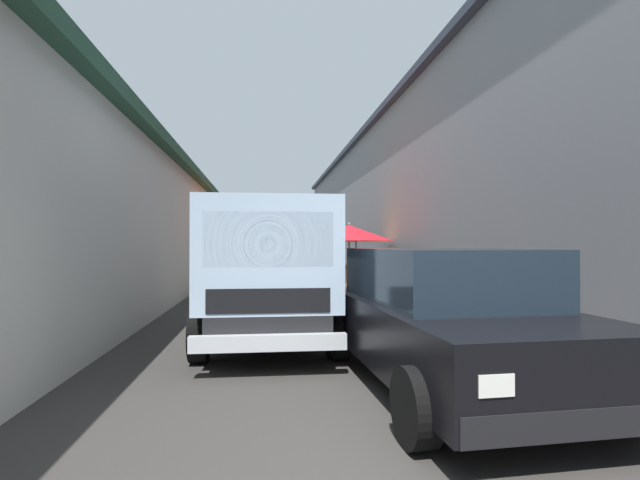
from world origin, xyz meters
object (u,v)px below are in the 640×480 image
object	(u,v)px
fruit_stall_far_right	(349,239)
vendor_by_crates	(265,258)
fruit_stall_far_left	(355,242)
delivery_truck	(269,276)
parked_scooter	(449,295)
plastic_stool	(371,291)
fruit_stall_near_right	(245,237)
hatchback_car	(444,316)

from	to	relation	value
fruit_stall_far_right	vendor_by_crates	world-z (taller)	fruit_stall_far_right
fruit_stall_far_left	delivery_truck	world-z (taller)	fruit_stall_far_left
parked_scooter	plastic_stool	distance (m)	2.51
fruit_stall_far_right	fruit_stall_near_right	world-z (taller)	fruit_stall_near_right
fruit_stall_far_left	plastic_stool	world-z (taller)	fruit_stall_far_left
fruit_stall_near_right	vendor_by_crates	size ratio (longest dim) A/B	1.68
plastic_stool	vendor_by_crates	bearing A→B (deg)	21.37
fruit_stall_far_right	parked_scooter	world-z (taller)	fruit_stall_far_right
parked_scooter	delivery_truck	bearing A→B (deg)	124.27
fruit_stall_far_right	fruit_stall_far_left	distance (m)	2.59
fruit_stall_far_right	vendor_by_crates	bearing A→B (deg)	32.67
delivery_truck	parked_scooter	xyz separation A→B (m)	(2.57, -3.78, -0.59)
fruit_stall_near_right	parked_scooter	xyz separation A→B (m)	(-7.15, -4.49, -1.30)
fruit_stall_far_right	fruit_stall_near_right	bearing A→B (deg)	56.47
delivery_truck	plastic_stool	bearing A→B (deg)	-28.76
fruit_stall_far_right	fruit_stall_near_right	xyz separation A→B (m)	(2.18, 3.30, 0.08)
fruit_stall_far_left	fruit_stall_near_right	bearing A→B (deg)	94.49
fruit_stall_near_right	hatchback_car	distance (m)	12.05
fruit_stall_near_right	fruit_stall_far_right	bearing A→B (deg)	-123.53
vendor_by_crates	plastic_stool	xyz separation A→B (m)	(-6.81, -2.66, -0.63)
fruit_stall_far_right	vendor_by_crates	size ratio (longest dim) A/B	1.68
fruit_stall_far_right	parked_scooter	xyz separation A→B (m)	(-4.97, -1.20, -1.22)
hatchback_car	delivery_truck	world-z (taller)	delivery_truck
vendor_by_crates	parked_scooter	size ratio (longest dim) A/B	0.98
vendor_by_crates	parked_scooter	distance (m)	9.82
hatchback_car	delivery_truck	bearing A→B (deg)	42.26
fruit_stall_far_right	vendor_by_crates	xyz separation A→B (m)	(4.07, 2.61, -0.71)
fruit_stall_far_left	delivery_truck	distance (m)	10.57
vendor_by_crates	fruit_stall_far_right	bearing A→B (deg)	-147.33
fruit_stall_far_right	delivery_truck	size ratio (longest dim) A/B	0.56
fruit_stall_near_right	vendor_by_crates	distance (m)	2.16
fruit_stall_far_right	fruit_stall_far_left	bearing A→B (deg)	-15.15
fruit_stall_far_left	hatchback_car	world-z (taller)	fruit_stall_far_left
delivery_truck	parked_scooter	distance (m)	4.61
fruit_stall_far_left	plastic_stool	size ratio (longest dim) A/B	5.49
fruit_stall_far_left	parked_scooter	distance (m)	7.57
delivery_truck	vendor_by_crates	size ratio (longest dim) A/B	2.99
parked_scooter	plastic_stool	world-z (taller)	parked_scooter
fruit_stall_far_right	fruit_stall_near_right	distance (m)	3.95
hatchback_car	vendor_by_crates	size ratio (longest dim) A/B	2.42
fruit_stall_near_right	parked_scooter	distance (m)	8.55
delivery_truck	parked_scooter	size ratio (longest dim) A/B	2.92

